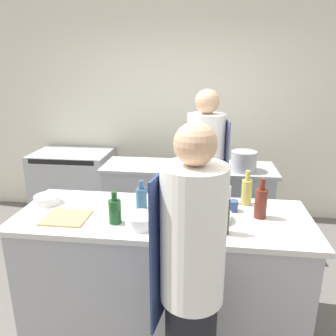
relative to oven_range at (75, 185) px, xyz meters
The scene contains 19 objects.
ground_plane 2.28m from the oven_range, 50.67° to the right, with size 16.00×16.00×0.00m, color #605B56.
wall_back 1.75m from the oven_range, 15.75° to the left, with size 8.00×0.06×2.80m.
prep_counter 2.24m from the oven_range, 50.67° to the right, with size 2.15×0.79×0.92m.
pass_counter 1.60m from the oven_range, 17.11° to the right, with size 1.87×0.58×0.92m.
oven_range is the anchor object (origin of this frame).
chef_at_prep_near 2.98m from the oven_range, 55.55° to the right, with size 0.37×0.35×1.72m.
chef_at_stove 2.04m from the oven_range, 30.38° to the right, with size 0.37×0.36×1.78m.
bottle_olive_oil 2.14m from the oven_range, 52.83° to the right, with size 0.08×0.08×0.23m.
bottle_vinegar 2.27m from the oven_range, 59.59° to the right, with size 0.09×0.09×0.23m.
bottle_wine 2.58m from the oven_range, 35.55° to the right, with size 0.08×0.08×0.28m.
bottle_cooking_oil 2.44m from the oven_range, 37.64° to the right, with size 0.09×0.09×0.19m.
bottle_sauce 2.77m from the oven_range, 38.52° to the right, with size 0.09×0.09×0.29m.
bottle_water 2.76m from the oven_range, 46.58° to the right, with size 0.07×0.07×0.32m.
bowl_mixing_large 2.56m from the oven_range, 44.65° to the right, with size 0.26×0.26×0.06m.
bowl_prep_small 2.38m from the oven_range, 56.08° to the right, with size 0.21×0.21×0.08m.
bowl_ceramic_blue 1.78m from the oven_range, 73.42° to the right, with size 0.20×0.20×0.07m.
cup 2.56m from the oven_range, 39.62° to the right, with size 0.08×0.08×0.08m.
cutting_board 2.07m from the oven_range, 68.31° to the right, with size 0.31×0.27×0.01m.
stockpot 2.26m from the oven_range, 15.19° to the right, with size 0.26×0.26×0.21m.
Camera 1 is at (0.31, -2.17, 1.96)m, focal length 35.00 mm.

